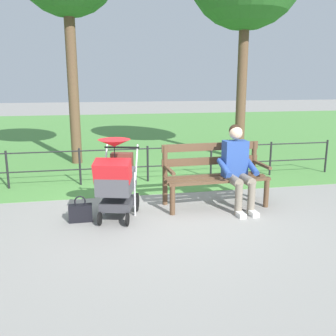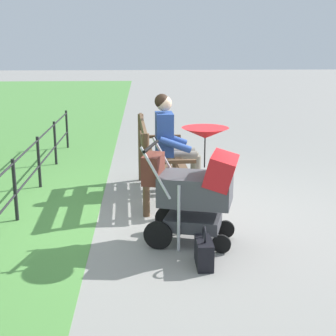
# 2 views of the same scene
# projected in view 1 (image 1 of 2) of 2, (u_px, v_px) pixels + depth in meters

# --- Properties ---
(ground_plane) EXTENTS (60.00, 60.00, 0.00)m
(ground_plane) POSITION_uv_depth(u_px,v_px,m) (164.00, 210.00, 5.72)
(ground_plane) COLOR gray
(grass_lawn) EXTENTS (40.00, 16.00, 0.01)m
(grass_lawn) POSITION_uv_depth(u_px,v_px,m) (121.00, 133.00, 14.12)
(grass_lawn) COLOR #518E42
(grass_lawn) RESTS_ON ground
(park_bench) EXTENTS (1.62, 0.66, 0.96)m
(park_bench) POSITION_uv_depth(u_px,v_px,m) (214.00, 172.00, 5.87)
(park_bench) COLOR brown
(park_bench) RESTS_ON ground
(person_on_bench) EXTENTS (0.55, 0.74, 1.28)m
(person_on_bench) POSITION_uv_depth(u_px,v_px,m) (237.00, 165.00, 5.67)
(person_on_bench) COLOR slate
(person_on_bench) RESTS_ON ground
(stroller) EXTENTS (0.71, 0.98, 1.15)m
(stroller) POSITION_uv_depth(u_px,v_px,m) (116.00, 178.00, 5.23)
(stroller) COLOR black
(stroller) RESTS_ON ground
(handbag) EXTENTS (0.32, 0.14, 0.37)m
(handbag) POSITION_uv_depth(u_px,v_px,m) (81.00, 213.00, 5.22)
(handbag) COLOR black
(handbag) RESTS_ON ground
(park_fence) EXTENTS (7.69, 0.04, 0.70)m
(park_fence) POSITION_uv_depth(u_px,v_px,m) (162.00, 160.00, 7.28)
(park_fence) COLOR black
(park_fence) RESTS_ON ground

